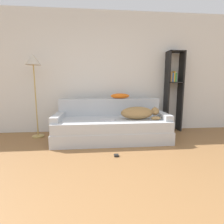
# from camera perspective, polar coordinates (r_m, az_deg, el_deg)

# --- Properties ---
(wall_back) EXTENTS (7.78, 0.06, 2.70)m
(wall_back) POSITION_cam_1_polar(r_m,az_deg,el_deg) (4.12, -4.49, 12.55)
(wall_back) COLOR silver
(wall_back) RESTS_ON ground_plane
(couch) EXTENTS (2.21, 0.95, 0.43)m
(couch) POSITION_cam_1_polar(r_m,az_deg,el_deg) (3.49, -0.15, -5.69)
(couch) COLOR #B2B7BC
(couch) RESTS_ON ground_plane
(couch_backrest) EXTENTS (2.17, 0.15, 0.36)m
(couch_backrest) POSITION_cam_1_polar(r_m,az_deg,el_deg) (3.81, -0.73, 1.67)
(couch_backrest) COLOR #B2B7BC
(couch_backrest) RESTS_ON couch
(couch_arm_left) EXTENTS (0.15, 0.76, 0.10)m
(couch_arm_left) POSITION_cam_1_polar(r_m,az_deg,el_deg) (3.48, -17.25, -1.61)
(couch_arm_left) COLOR #B2B7BC
(couch_arm_left) RESTS_ON couch
(couch_arm_right) EXTENTS (0.15, 0.76, 0.10)m
(couch_arm_right) POSITION_cam_1_polar(r_m,az_deg,el_deg) (3.66, 16.08, -1.04)
(couch_arm_right) COLOR #B2B7BC
(couch_arm_right) RESTS_ON couch
(dog) EXTENTS (0.75, 0.29, 0.25)m
(dog) POSITION_cam_1_polar(r_m,az_deg,el_deg) (3.42, 8.81, -0.28)
(dog) COLOR olive
(dog) RESTS_ON couch
(laptop) EXTENTS (0.34, 0.30, 0.02)m
(laptop) POSITION_cam_1_polar(r_m,az_deg,el_deg) (3.31, -1.52, -2.52)
(laptop) COLOR #B7B7BC
(laptop) RESTS_ON couch
(throw_pillow) EXTENTS (0.41, 0.18, 0.11)m
(throw_pillow) POSITION_cam_1_polar(r_m,az_deg,el_deg) (3.80, 2.66, 5.26)
(throw_pillow) COLOR orange
(throw_pillow) RESTS_ON couch_backrest
(bookshelf) EXTENTS (0.37, 0.26, 1.83)m
(bookshelf) POSITION_cam_1_polar(r_m,az_deg,el_deg) (4.33, 19.46, 7.45)
(bookshelf) COLOR black
(bookshelf) RESTS_ON ground_plane
(floor_lamp) EXTENTS (0.29, 0.29, 1.69)m
(floor_lamp) POSITION_cam_1_polar(r_m,az_deg,el_deg) (3.91, -24.26, 13.30)
(floor_lamp) COLOR tan
(floor_lamp) RESTS_ON ground_plane
(power_adapter) EXTENTS (0.07, 0.07, 0.03)m
(power_adapter) POSITION_cam_1_polar(r_m,az_deg,el_deg) (2.77, 1.42, -13.98)
(power_adapter) COLOR black
(power_adapter) RESTS_ON ground_plane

